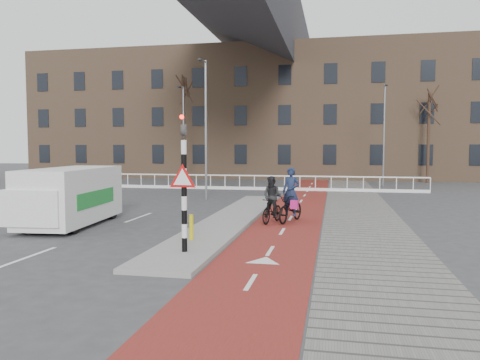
# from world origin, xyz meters

# --- Properties ---
(ground) EXTENTS (120.00, 120.00, 0.00)m
(ground) POSITION_xyz_m (0.00, 0.00, 0.00)
(ground) COLOR #38383A
(ground) RESTS_ON ground
(bike_lane) EXTENTS (2.50, 60.00, 0.01)m
(bike_lane) POSITION_xyz_m (1.50, 10.00, 0.01)
(bike_lane) COLOR maroon
(bike_lane) RESTS_ON ground
(sidewalk) EXTENTS (3.00, 60.00, 0.01)m
(sidewalk) POSITION_xyz_m (4.30, 10.00, 0.01)
(sidewalk) COLOR slate
(sidewalk) RESTS_ON ground
(curb_island) EXTENTS (1.80, 16.00, 0.12)m
(curb_island) POSITION_xyz_m (-0.70, 4.00, 0.06)
(curb_island) COLOR gray
(curb_island) RESTS_ON ground
(traffic_signal) EXTENTS (0.80, 0.80, 3.68)m
(traffic_signal) POSITION_xyz_m (-0.60, -2.02, 1.99)
(traffic_signal) COLOR black
(traffic_signal) RESTS_ON curb_island
(bollard) EXTENTS (0.12, 0.12, 0.74)m
(bollard) POSITION_xyz_m (-0.89, -0.49, 0.49)
(bollard) COLOR yellow
(bollard) RESTS_ON curb_island
(cyclist_near) EXTENTS (1.28, 2.11, 2.06)m
(cyclist_near) POSITION_xyz_m (1.60, 4.04, 0.70)
(cyclist_near) COLOR black
(cyclist_near) RESTS_ON bike_lane
(cyclist_far) EXTENTS (0.92, 1.65, 1.74)m
(cyclist_far) POSITION_xyz_m (0.93, 3.69, 0.73)
(cyclist_far) COLOR black
(cyclist_far) RESTS_ON bike_lane
(van) EXTENTS (2.34, 4.96, 2.07)m
(van) POSITION_xyz_m (-6.10, 1.80, 1.09)
(van) COLOR silver
(van) RESTS_ON ground
(railing) EXTENTS (28.00, 0.10, 0.99)m
(railing) POSITION_xyz_m (-5.00, 17.00, 0.31)
(railing) COLOR silver
(railing) RESTS_ON ground
(townhouse_row) EXTENTS (46.00, 10.00, 15.90)m
(townhouse_row) POSITION_xyz_m (-3.00, 32.00, 7.81)
(townhouse_row) COLOR #7F6047
(townhouse_row) RESTS_ON ground
(tree_mid) EXTENTS (0.29, 0.29, 8.39)m
(tree_mid) POSITION_xyz_m (-8.68, 22.39, 4.20)
(tree_mid) COLOR black
(tree_mid) RESTS_ON ground
(tree_right) EXTENTS (0.24, 0.24, 7.12)m
(tree_right) POSITION_xyz_m (10.43, 25.71, 3.56)
(tree_right) COLOR black
(tree_right) RESTS_ON ground
(streetlight_near) EXTENTS (0.12, 0.12, 7.44)m
(streetlight_near) POSITION_xyz_m (-3.61, 10.89, 3.72)
(streetlight_near) COLOR slate
(streetlight_near) RESTS_ON ground
(streetlight_left) EXTENTS (0.12, 0.12, 7.33)m
(streetlight_left) POSITION_xyz_m (-7.94, 20.24, 3.67)
(streetlight_left) COLOR slate
(streetlight_left) RESTS_ON ground
(streetlight_right) EXTENTS (0.12, 0.12, 7.31)m
(streetlight_right) POSITION_xyz_m (6.67, 21.79, 3.65)
(streetlight_right) COLOR slate
(streetlight_right) RESTS_ON ground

